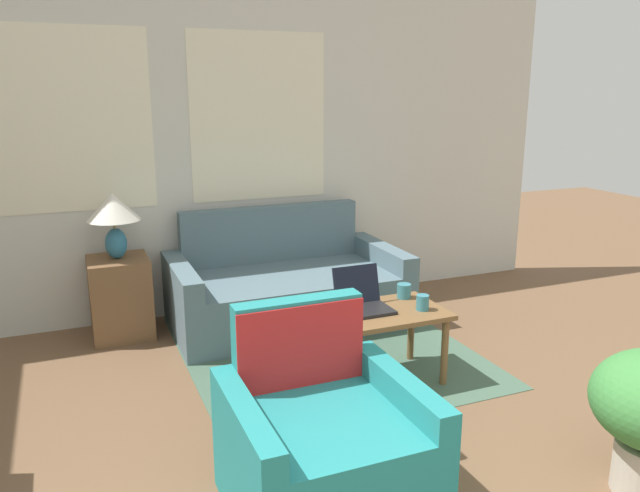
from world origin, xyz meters
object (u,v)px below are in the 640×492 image
Objects in this scene: armchair at (322,448)px; cup_navy at (404,291)px; table_lamp at (114,213)px; cup_yellow at (423,303)px; couch at (285,290)px; laptop at (363,300)px; coffee_table at (361,323)px.

armchair reaches higher than cup_navy.
table_lamp is 4.98× the size of cup_yellow.
armchair is at bearing -139.42° from cup_yellow.
couch reaches higher than cup_navy.
armchair is 2.84× the size of laptop.
couch is 1.16m from cup_navy.
cup_yellow is (0.33, -0.15, -0.01)m from laptop.
laptop is (0.70, 1.04, 0.24)m from armchair.
cup_yellow reaches higher than coffee_table.
cup_navy is at bearing 47.19° from armchair.
couch is 3.69× the size of table_lamp.
coffee_table is 0.14m from laptop.
armchair reaches higher than coffee_table.
table_lamp is 0.45× the size of coffee_table.
couch is at bearing -7.95° from table_lamp.
laptop is at bearing 55.90° from armchair.
armchair is 2.50m from table_lamp.
coffee_table is 11.26× the size of cup_navy.
armchair is 1.28m from laptop.
armchair is 9.07× the size of cup_yellow.
coffee_table is 0.40m from cup_yellow.
laptop is (0.11, -1.13, 0.26)m from couch.
laptop reaches higher than cup_navy.
laptop is (0.05, 0.07, 0.11)m from coffee_table.
laptop reaches higher than cup_yellow.
coffee_table is 3.46× the size of laptop.
couch is at bearing 109.05° from cup_yellow.
cup_navy is at bearing 14.35° from laptop.
laptop is at bearing -165.65° from cup_navy.
cup_yellow is at bearing -92.10° from cup_navy.
coffee_table is at bearing 167.96° from cup_yellow.
cup_yellow is (0.44, -1.28, 0.25)m from couch.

